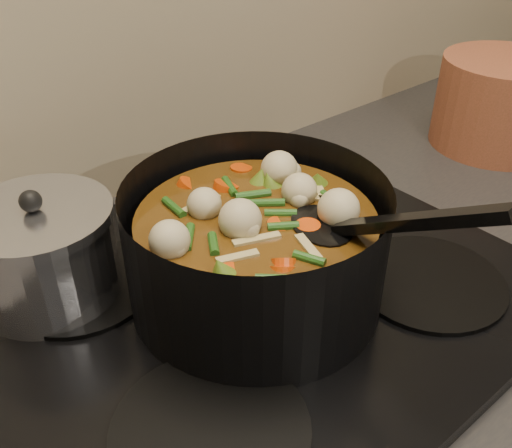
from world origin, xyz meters
TOP-DOWN VIEW (x-y plane):
  - stovetop at (0.00, 1.93)m, footprint 0.62×0.54m
  - stockpot at (-0.01, 1.92)m, footprint 0.32×0.40m
  - saucepan at (-0.19, 2.07)m, footprint 0.17×0.17m
  - terracotta_crock at (0.60, 1.98)m, footprint 0.29×0.29m

SIDE VIEW (x-z plane):
  - stovetop at x=0.00m, z-range 0.91..0.93m
  - saucepan at x=-0.19m, z-range 0.92..1.05m
  - terracotta_crock at x=0.60m, z-range 0.91..1.06m
  - stockpot at x=-0.01m, z-range 0.89..1.10m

